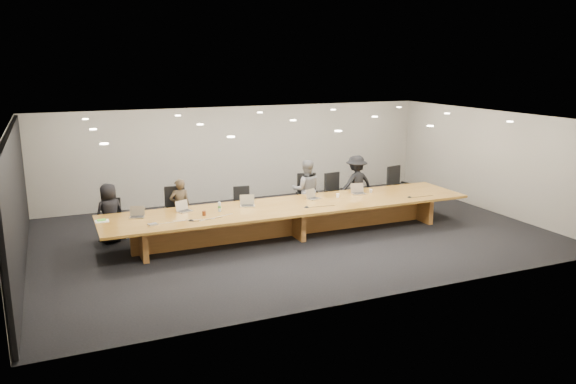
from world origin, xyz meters
The scene contains 29 objects.
ground centered at (0.00, 0.00, 0.00)m, with size 12.00×12.00×0.00m, color black.
back_wall centered at (0.00, 4.00, 1.40)m, with size 12.00×0.02×2.80m, color #B6B2A6.
left_wall_panel centered at (-5.94, 0.00, 1.37)m, with size 0.08×7.84×2.74m, color black.
conference_table centered at (0.00, 0.00, 0.52)m, with size 9.00×1.80×0.75m.
chair_far_left centered at (-4.08, 1.30, 0.50)m, with size 0.51×0.51×1.00m, color black, non-canonical shape.
chair_left centered at (-2.54, 1.16, 0.59)m, with size 0.60×0.60×1.17m, color black, non-canonical shape.
chair_mid_left centered at (-0.82, 1.30, 0.50)m, with size 0.51×0.51×0.99m, color black, non-canonical shape.
chair_mid_right centered at (0.98, 1.21, 0.60)m, with size 0.61×0.61×1.20m, color black, non-canonical shape.
chair_right centered at (1.89, 1.33, 0.57)m, with size 0.58×0.58×1.14m, color black, non-canonical shape.
chair_far_right centered at (3.86, 1.21, 0.60)m, with size 0.61×0.61×1.20m, color black, non-canonical shape.
person_a centered at (-4.11, 1.14, 0.70)m, with size 0.68×0.44×1.40m, color black.
person_b centered at (-2.47, 1.16, 0.68)m, with size 0.50×0.33×1.37m, color #362B1D.
person_c centered at (0.88, 1.14, 0.80)m, with size 0.78×0.60×1.60m, color slate.
person_d centered at (2.46, 1.26, 0.80)m, with size 1.03×0.59×1.59m, color black.
laptop_a centered at (-3.61, 0.33, 0.87)m, with size 0.32×0.23×0.25m, color tan, non-canonical shape.
laptop_b centered at (-2.53, 0.41, 0.88)m, with size 0.32×0.23×0.25m, color #C6B397, non-canonical shape.
laptop_c centered at (-1.05, 0.30, 0.88)m, with size 0.34×0.25×0.27m, color #BEB391, non-canonical shape.
laptop_d centered at (0.71, 0.32, 0.87)m, with size 0.32×0.23×0.25m, color #B7AA8C, non-canonical shape.
laptop_e centered at (2.02, 0.36, 0.89)m, with size 0.34×0.25×0.27m, color tan, non-canonical shape.
water_bottle centered at (-1.79, 0.10, 0.86)m, with size 0.07×0.07×0.22m, color silver.
amber_mug centered at (-2.20, -0.09, 0.80)m, with size 0.08×0.08×0.11m, color #652D11.
paper_cup_near centered at (1.33, 0.22, 0.80)m, with size 0.08×0.08×0.10m, color white.
paper_cup_far centered at (2.39, 0.36, 0.79)m, with size 0.07×0.07×0.09m, color silver.
notepad centered at (-4.35, 0.31, 0.76)m, with size 0.29×0.23×0.02m, color white.
lime_gadget centered at (-4.35, 0.32, 0.78)m, with size 0.18×0.10×0.03m, color #5BC835.
av_box centered at (-3.39, -0.39, 0.76)m, with size 0.19×0.14×0.03m, color silver.
mic_left centered at (-2.57, -0.39, 0.77)m, with size 0.13×0.13×0.03m, color black.
mic_center centered at (0.19, -0.36, 0.77)m, with size 0.13×0.13×0.03m, color black.
mic_right centered at (3.00, -0.48, 0.77)m, with size 0.12×0.12×0.03m, color black.
Camera 1 is at (-5.24, -11.90, 4.11)m, focal length 35.00 mm.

